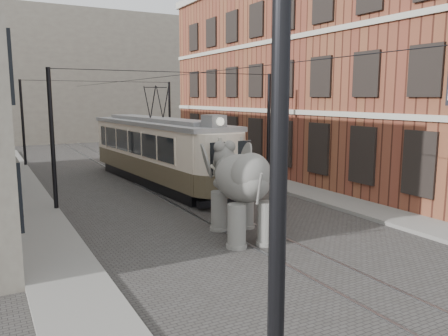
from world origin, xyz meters
TOP-DOWN VIEW (x-y plane):
  - ground at (0.00, 0.00)m, footprint 120.00×120.00m
  - tram_rails at (0.00, 0.00)m, footprint 1.54×80.00m
  - sidewalk_right at (6.00, 0.00)m, footprint 2.00×60.00m
  - sidewalk_left at (-6.50, 0.00)m, footprint 2.00×60.00m
  - brick_building at (11.00, 9.00)m, footprint 8.00×26.00m
  - distant_block at (0.00, 40.00)m, footprint 28.00×10.00m
  - catenary at (-0.20, 5.00)m, footprint 11.00×30.20m
  - tram at (0.38, 9.81)m, footprint 3.74×13.72m
  - elephant at (-0.50, -0.79)m, footprint 3.89×5.70m

SIDE VIEW (x-z plane):
  - ground at x=0.00m, z-range 0.00..0.00m
  - tram_rails at x=0.00m, z-range 0.00..0.02m
  - sidewalk_right at x=6.00m, z-range 0.00..0.15m
  - sidewalk_left at x=-6.50m, z-range 0.00..0.15m
  - elephant at x=-0.50m, z-range 0.00..3.20m
  - tram at x=0.38m, z-range 0.00..5.38m
  - catenary at x=-0.20m, z-range 0.00..6.00m
  - brick_building at x=11.00m, z-range 0.00..12.00m
  - distant_block at x=0.00m, z-range 0.00..14.00m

